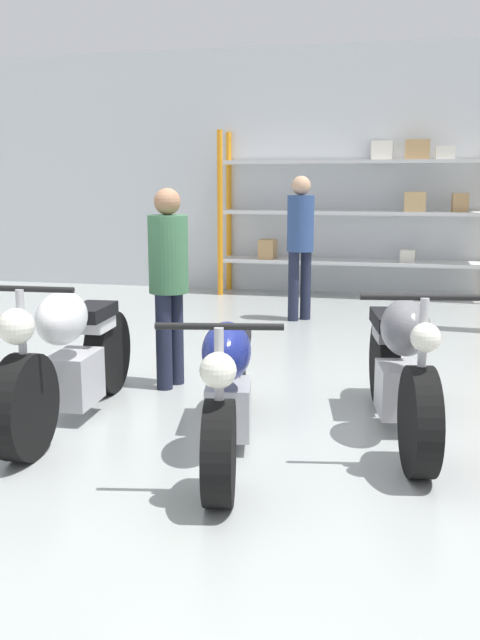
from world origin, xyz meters
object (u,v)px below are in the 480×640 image
Objects in this scene: shelving_rack at (361,207)px; person_browsing at (169,272)px; motorcycle_blue at (228,385)px; motorcycle_grey at (400,367)px; person_near_rack at (300,236)px; motorcycle_white at (70,358)px.

shelving_rack reaches higher than person_browsing.
shelving_rack is 5.18m from person_browsing.
motorcycle_grey is (1.04, 0.54, 0.04)m from motorcycle_blue.
motorcycle_white is at bearing 122.45° from person_near_rack.
shelving_rack reaches higher than person_near_rack.
motorcycle_white is 2.26m from motorcycle_grey.
shelving_rack is 2.25× the size of person_near_rack.
motorcycle_blue is at bearing 136.34° from person_browsing.
person_browsing is (-1.23, -5.02, -0.35)m from shelving_rack.
shelving_rack is 1.92× the size of motorcycle_grey.
person_near_rack reaches higher than motorcycle_white.
motorcycle_blue is 1.18m from motorcycle_grey.
motorcycle_grey is at bearing 107.01° from motorcycle_blue.
motorcycle_blue is 4.39m from person_near_rack.
motorcycle_white is at bearing -113.37° from motorcycle_blue.
shelving_rack is 1.86× the size of motorcycle_blue.
motorcycle_blue is at bearing 74.22° from motorcycle_white.
motorcycle_grey is (2.24, 0.26, -0.00)m from motorcycle_white.
person_near_rack is at bearing 163.01° from motorcycle_white.
person_browsing is 3.14m from person_near_rack.
person_near_rack is at bearing -172.10° from motorcycle_grey.
person_browsing is at bearing 155.51° from motorcycle_white.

